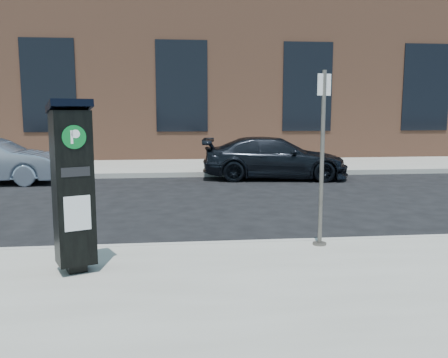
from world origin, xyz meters
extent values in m
plane|color=black|center=(0.00, 0.00, 0.00)|extent=(120.00, 120.00, 0.00)
cube|color=gray|center=(0.00, 14.00, 0.07)|extent=(60.00, 12.00, 0.15)
cube|color=#9E9B93|center=(0.00, -0.02, 0.07)|extent=(60.00, 0.12, 0.16)
cube|color=#9E9B93|center=(0.00, 8.02, 0.07)|extent=(60.00, 0.12, 0.16)
cube|color=brown|center=(0.00, 17.00, 4.00)|extent=(28.00, 10.00, 8.00)
cube|color=black|center=(-5.00, 11.98, 3.00)|extent=(2.00, 0.06, 3.50)
cube|color=black|center=(0.00, 11.98, 3.00)|extent=(2.00, 0.06, 3.50)
cube|color=black|center=(5.00, 11.98, 3.00)|extent=(2.00, 0.06, 3.50)
cube|color=black|center=(10.00, 11.98, 3.00)|extent=(2.00, 0.06, 3.50)
cube|color=black|center=(-1.57, -1.09, 0.20)|extent=(0.28, 0.28, 0.11)
cube|color=black|center=(-1.57, -1.09, 1.17)|extent=(0.54, 0.51, 1.82)
cube|color=black|center=(-1.57, -1.09, 2.12)|extent=(0.60, 0.57, 0.17)
cylinder|color=#07531E|center=(-1.50, -1.26, 1.78)|extent=(0.25, 0.12, 0.27)
cube|color=white|center=(-1.50, -1.26, 1.78)|extent=(0.09, 0.05, 0.15)
cube|color=silver|center=(-1.50, -1.26, 0.90)|extent=(0.28, 0.12, 0.41)
cube|color=black|center=(-1.50, -1.26, 1.38)|extent=(0.30, 0.13, 0.11)
cylinder|color=#4E4B45|center=(1.70, -0.30, 0.16)|extent=(0.20, 0.20, 0.03)
cylinder|color=#4E4B45|center=(1.70, -0.30, 1.39)|extent=(0.06, 0.06, 2.48)
cube|color=silver|center=(1.70, -0.30, 2.43)|extent=(0.21, 0.09, 0.30)
imported|color=black|center=(2.70, 7.37, 0.64)|extent=(4.57, 2.33, 1.27)
camera|label=1|loc=(-0.40, -6.76, 2.08)|focal=38.00mm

